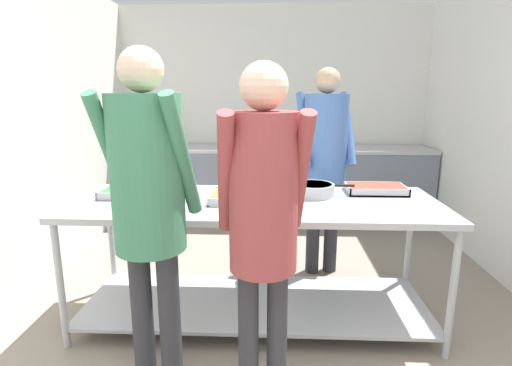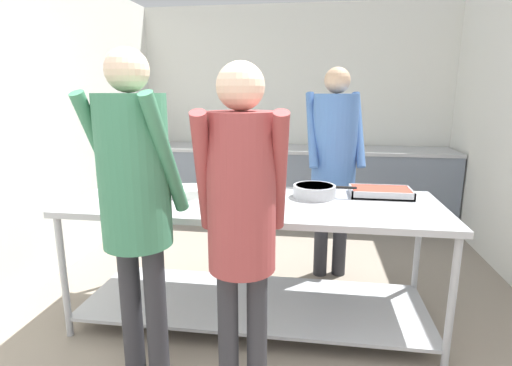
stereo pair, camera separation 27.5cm
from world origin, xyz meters
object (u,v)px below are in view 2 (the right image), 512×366
(guest_serving_left, at_px, (135,189))
(water_bottle, at_px, (160,136))
(plate_stack, at_px, (189,192))
(sauce_pan, at_px, (315,191))
(serving_tray_vegetables, at_px, (380,192))
(serving_tray_greens, at_px, (140,189))
(cook_behind_counter, at_px, (334,151))
(serving_tray_roast, at_px, (243,197))
(guest_serving_right, at_px, (242,208))

(guest_serving_left, bearing_deg, water_bottle, 109.50)
(plate_stack, distance_m, sauce_pan, 0.88)
(serving_tray_vegetables, xyz_separation_m, water_bottle, (-2.41, 1.99, 0.14))
(serving_tray_greens, distance_m, serving_tray_vegetables, 1.73)
(serving_tray_vegetables, relative_size, cook_behind_counter, 0.24)
(serving_tray_greens, height_order, serving_tray_roast, same)
(guest_serving_right, bearing_deg, cook_behind_counter, 73.75)
(serving_tray_greens, xyz_separation_m, cook_behind_counter, (1.42, 0.69, 0.21))
(serving_tray_vegetables, distance_m, guest_serving_right, 1.38)
(plate_stack, relative_size, sauce_pan, 0.64)
(guest_serving_left, relative_size, water_bottle, 6.91)
(guest_serving_right, bearing_deg, serving_tray_vegetables, 54.81)
(serving_tray_greens, relative_size, water_bottle, 1.65)
(plate_stack, bearing_deg, guest_serving_right, -59.34)
(plate_stack, distance_m, serving_tray_vegetables, 1.35)
(guest_serving_left, distance_m, guest_serving_right, 0.58)
(guest_serving_left, xyz_separation_m, cook_behind_counter, (1.04, 1.53, -0.01))
(serving_tray_greens, bearing_deg, guest_serving_right, -45.86)
(serving_tray_greens, height_order, guest_serving_left, guest_serving_left)
(serving_tray_vegetables, distance_m, cook_behind_counter, 0.65)
(water_bottle, bearing_deg, guest_serving_right, -62.47)
(guest_serving_left, height_order, guest_serving_right, guest_serving_left)
(serving_tray_greens, height_order, serving_tray_vegetables, same)
(serving_tray_greens, relative_size, sauce_pan, 0.99)
(serving_tray_greens, bearing_deg, serving_tray_roast, -7.80)
(plate_stack, relative_size, guest_serving_left, 0.15)
(guest_serving_left, xyz_separation_m, water_bottle, (-1.06, 2.99, -0.08))
(guest_serving_left, bearing_deg, serving_tray_greens, 113.86)
(serving_tray_vegetables, height_order, cook_behind_counter, cook_behind_counter)
(serving_tray_roast, distance_m, water_bottle, 2.69)
(serving_tray_vegetables, bearing_deg, guest_serving_right, -125.19)
(guest_serving_left, height_order, water_bottle, guest_serving_left)
(plate_stack, bearing_deg, serving_tray_greens, 174.23)
(cook_behind_counter, bearing_deg, sauce_pan, -103.50)
(serving_tray_roast, bearing_deg, water_bottle, 123.12)
(serving_tray_roast, bearing_deg, guest_serving_left, -119.24)
(plate_stack, height_order, guest_serving_right, guest_serving_right)
(guest_serving_right, distance_m, cook_behind_counter, 1.72)
(plate_stack, bearing_deg, water_bottle, 116.14)
(serving_tray_roast, xyz_separation_m, serving_tray_vegetables, (0.94, 0.26, -0.00))
(serving_tray_greens, xyz_separation_m, serving_tray_vegetables, (1.72, 0.15, -0.00))
(plate_stack, distance_m, guest_serving_right, 1.09)
(serving_tray_vegetables, xyz_separation_m, cook_behind_counter, (-0.31, 0.53, 0.21))
(serving_tray_roast, xyz_separation_m, water_bottle, (-1.47, 2.25, 0.14))
(sauce_pan, distance_m, guest_serving_right, 1.07)
(guest_serving_right, bearing_deg, guest_serving_left, 167.94)
(cook_behind_counter, relative_size, water_bottle, 6.88)
(water_bottle, bearing_deg, serving_tray_vegetables, -39.61)
(serving_tray_roast, distance_m, sauce_pan, 0.50)
(serving_tray_roast, relative_size, guest_serving_left, 0.25)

